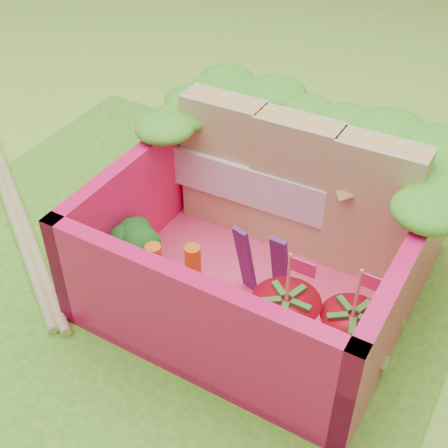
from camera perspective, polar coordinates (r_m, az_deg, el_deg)
name	(u,v)px	position (r m, az deg, el deg)	size (l,w,h in m)	color
ground	(160,282)	(2.95, -5.85, -5.26)	(14.00, 14.00, 0.00)	#84CB39
placemat	(160,279)	(2.94, -5.87, -5.05)	(2.60, 2.60, 0.03)	#50AB26
bento_floor	(264,277)	(2.89, 3.71, -4.82)	(1.30, 1.30, 0.05)	#FF4176
bento_box	(267,235)	(2.72, 3.93, -1.05)	(1.30, 1.30, 0.55)	#FE155E
lettuce_ruffle	(318,121)	(2.88, 8.56, 9.29)	(1.43, 0.83, 0.11)	#318B19
sandwich_stack	(295,186)	(2.84, 6.53, 3.46)	(1.21, 0.22, 0.67)	tan
broccoli	(133,244)	(2.77, -8.29, -1.82)	(0.32, 0.32, 0.25)	#5A9247
carrot_sticks	(174,272)	(2.67, -4.58, -4.39)	(0.21, 0.15, 0.29)	orange
purple_wedges	(263,264)	(2.63, 3.54, -3.67)	(0.22, 0.05, 0.38)	#4D1C62
strawberry_left	(284,324)	(2.47, 5.52, -9.10)	(0.27, 0.27, 0.51)	red
strawberry_right	(349,337)	(2.48, 11.35, -10.09)	(0.25, 0.25, 0.49)	red
snap_peas	(325,334)	(2.61, 9.18, -9.91)	(0.63, 0.53, 0.05)	#6CC53E
chopsticks	(10,196)	(3.54, -18.97, 2.42)	(1.83, 1.23, 0.05)	tan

